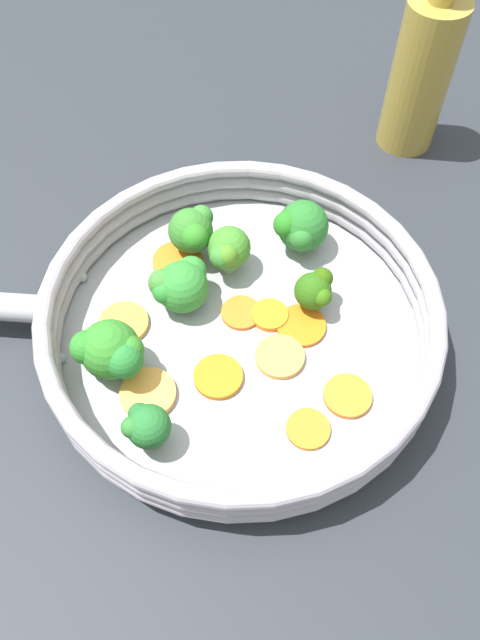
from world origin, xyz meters
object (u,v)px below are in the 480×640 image
Objects in this scene: carrot_slice_1 at (270,315)px; carrot_slice_4 at (301,326)px; broccoli_floret_3 at (180,285)px; broccoli_floret_5 at (315,290)px; skillet at (240,336)px; carrot_slice_9 at (308,429)px; carrot_slice_0 at (243,313)px; carrot_slice_6 at (280,357)px; broccoli_floret_1 at (147,426)px; oil_bottle at (421,73)px; broccoli_floret_6 at (111,351)px; carrot_slice_7 at (123,326)px; carrot_slice_8 at (148,394)px; carrot_slice_2 at (178,262)px; broccoli_floret_2 at (228,250)px; carrot_slice_5 at (348,396)px; broccoli_floret_0 at (301,227)px; carrot_slice_3 at (218,377)px; broccoli_floret_4 at (193,232)px.

carrot_slice_4 is at bearing -18.12° from carrot_slice_1.
broccoli_floret_3 is 0.11m from broccoli_floret_5.
carrot_slice_9 is (0.05, -0.08, 0.01)m from skillet.
carrot_slice_6 is at bearing -52.28° from carrot_slice_0.
oil_bottle is at bearing 58.81° from broccoli_floret_1.
broccoli_floret_6 is (-0.09, -0.04, 0.04)m from skillet.
oil_bottle reaches higher than carrot_slice_7.
carrot_slice_1 is 0.14m from broccoli_floret_1.
carrot_slice_1 is at bearing 40.72° from carrot_slice_8.
carrot_slice_0 is 0.17× the size of oil_bottle.
carrot_slice_2 is 0.05m from broccoli_floret_3.
carrot_slice_6 is (0.09, -0.09, -0.00)m from carrot_slice_2.
broccoli_floret_2 is 0.13m from broccoli_floret_6.
carrot_slice_5 is 0.15m from carrot_slice_8.
carrot_slice_7 is 0.21× the size of oil_bottle.
broccoli_floret_0 reaches higher than carrot_slice_6.
skillet is at bearing -26.42° from broccoli_floret_3.
carrot_slice_9 is (0.11, -0.15, -0.00)m from carrot_slice_2.
carrot_slice_5 is at bearing 16.58° from broccoli_floret_1.
carrot_slice_3 is at bearing -114.40° from broccoli_floret_0.
carrot_slice_2 is 0.77× the size of broccoli_floret_6.
broccoli_floret_4 is (-0.10, 0.16, 0.03)m from carrot_slice_9.
carrot_slice_2 is at bearing 111.63° from carrot_slice_3.
carrot_slice_7 reaches higher than carrot_slice_0.
broccoli_floret_2 is (-0.06, -0.03, -0.00)m from broccoli_floret_0.
broccoli_floret_1 is (-0.14, -0.04, 0.02)m from carrot_slice_5.
broccoli_floret_6 reaches higher than broccoli_floret_0.
carrot_slice_5 is 0.06m from carrot_slice_6.
broccoli_floret_6 is at bearing -127.52° from broccoli_floret_2.
carrot_slice_4 is 0.03m from broccoli_floret_5.
broccoli_floret_3 is 0.86× the size of broccoli_floret_6.
carrot_slice_4 is at bearing 93.44° from carrot_slice_9.
broccoli_floret_4 is at bearing 126.81° from carrot_slice_6.
carrot_slice_2 is 1.04× the size of broccoli_floret_1.
carrot_slice_3 is 0.10m from carrot_slice_5.
broccoli_floret_1 is at bearing -121.19° from oil_bottle.
carrot_slice_0 reaches higher than skillet.
carrot_slice_7 reaches higher than carrot_slice_9.
carrot_slice_8 is at bearing -126.50° from broccoli_floret_0.
carrot_slice_9 is at bearing 7.19° from broccoli_floret_1.
carrot_slice_2 is 1.18× the size of carrot_slice_5.
carrot_slice_3 reaches higher than carrot_slice_0.
carrot_slice_8 is 0.04m from broccoli_floret_6.
broccoli_floret_2 reaches higher than carrot_slice_1.
broccoli_floret_0 reaches higher than carrot_slice_2.
carrot_slice_7 is (-0.12, -0.02, -0.00)m from carrot_slice_1.
carrot_slice_5 is 1.13× the size of carrot_slice_9.
carrot_slice_3 is 0.05m from carrot_slice_8.
broccoli_floret_1 is 0.17m from broccoli_floret_2.
broccoli_floret_0 is (0.06, 0.13, 0.02)m from carrot_slice_3.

